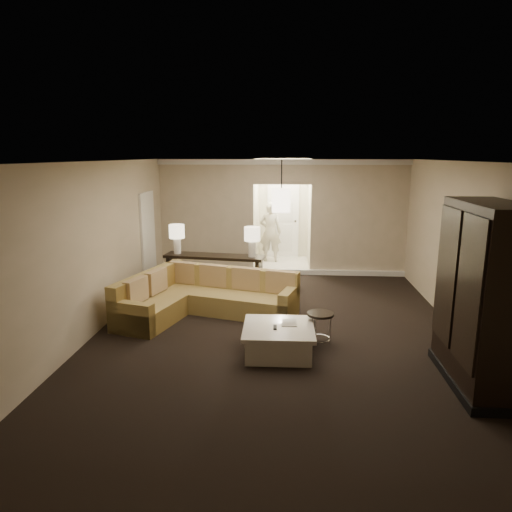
# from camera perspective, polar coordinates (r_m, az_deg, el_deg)

# --- Properties ---
(ground) EXTENTS (8.00, 8.00, 0.00)m
(ground) POSITION_cam_1_polar(r_m,az_deg,el_deg) (7.62, 2.62, -9.84)
(ground) COLOR black
(ground) RESTS_ON ground
(wall_back) EXTENTS (6.00, 0.04, 2.80)m
(wall_back) POSITION_cam_1_polar(r_m,az_deg,el_deg) (11.15, 3.27, 4.79)
(wall_back) COLOR beige
(wall_back) RESTS_ON ground
(wall_front) EXTENTS (6.00, 0.04, 2.80)m
(wall_front) POSITION_cam_1_polar(r_m,az_deg,el_deg) (3.40, 0.90, -13.68)
(wall_front) COLOR beige
(wall_front) RESTS_ON ground
(wall_left) EXTENTS (0.04, 8.00, 2.80)m
(wall_left) POSITION_cam_1_polar(r_m,az_deg,el_deg) (7.87, -19.68, 0.81)
(wall_left) COLOR beige
(wall_left) RESTS_ON ground
(wall_right) EXTENTS (0.04, 8.00, 2.80)m
(wall_right) POSITION_cam_1_polar(r_m,az_deg,el_deg) (7.74, 25.53, 0.12)
(wall_right) COLOR beige
(wall_right) RESTS_ON ground
(ceiling) EXTENTS (6.00, 8.00, 0.02)m
(ceiling) POSITION_cam_1_polar(r_m,az_deg,el_deg) (7.05, 2.85, 11.71)
(ceiling) COLOR white
(ceiling) RESTS_ON wall_back
(crown_molding) EXTENTS (6.00, 0.10, 0.12)m
(crown_molding) POSITION_cam_1_polar(r_m,az_deg,el_deg) (11.00, 3.35, 11.64)
(crown_molding) COLOR white
(crown_molding) RESTS_ON wall_back
(baseboard) EXTENTS (6.00, 0.10, 0.12)m
(baseboard) POSITION_cam_1_polar(r_m,az_deg,el_deg) (11.36, 3.18, -1.95)
(baseboard) COLOR white
(baseboard) RESTS_ON ground
(side_door) EXTENTS (0.05, 0.90, 2.10)m
(side_door) POSITION_cam_1_polar(r_m,az_deg,el_deg) (10.50, -13.31, 2.06)
(side_door) COLOR white
(side_door) RESTS_ON ground
(foyer) EXTENTS (1.44, 2.02, 2.80)m
(foyer) POSITION_cam_1_polar(r_m,az_deg,el_deg) (12.49, 3.37, 5.17)
(foyer) COLOR white
(foyer) RESTS_ON ground
(sectional_sofa) EXTENTS (3.20, 2.32, 0.82)m
(sectional_sofa) POSITION_cam_1_polar(r_m,az_deg,el_deg) (8.51, -6.85, -5.16)
(sectional_sofa) COLOR brown
(sectional_sofa) RESTS_ON ground
(coffee_table) EXTENTS (1.07, 1.07, 0.44)m
(coffee_table) POSITION_cam_1_polar(r_m,az_deg,el_deg) (6.90, 2.83, -10.38)
(coffee_table) COLOR beige
(coffee_table) RESTS_ON ground
(console_table) EXTENTS (2.17, 0.74, 0.82)m
(console_table) POSITION_cam_1_polar(r_m,az_deg,el_deg) (9.78, -5.20, -1.78)
(console_table) COLOR black
(console_table) RESTS_ON ground
(armoire) EXTENTS (0.70, 1.63, 2.35)m
(armoire) POSITION_cam_1_polar(r_m,az_deg,el_deg) (6.36, 26.43, -5.00)
(armoire) COLOR black
(armoire) RESTS_ON ground
(drink_table) EXTENTS (0.41, 0.41, 0.51)m
(drink_table) POSITION_cam_1_polar(r_m,az_deg,el_deg) (7.21, 8.03, -8.15)
(drink_table) COLOR black
(drink_table) RESTS_ON ground
(table_lamp_left) EXTENTS (0.33, 0.33, 0.63)m
(table_lamp_left) POSITION_cam_1_polar(r_m,az_deg,el_deg) (9.88, -9.87, 2.69)
(table_lamp_left) COLOR white
(table_lamp_left) RESTS_ON console_table
(table_lamp_right) EXTENTS (0.33, 0.33, 0.63)m
(table_lamp_right) POSITION_cam_1_polar(r_m,az_deg,el_deg) (9.42, -0.49, 2.39)
(table_lamp_right) COLOR white
(table_lamp_right) RESTS_ON console_table
(pendant_light) EXTENTS (0.38, 0.38, 1.09)m
(pendant_light) POSITION_cam_1_polar(r_m,az_deg,el_deg) (9.79, 3.18, 6.98)
(pendant_light) COLOR black
(pendant_light) RESTS_ON ceiling
(person) EXTENTS (0.70, 0.51, 1.82)m
(person) POSITION_cam_1_polar(r_m,az_deg,el_deg) (12.53, 1.81, 3.41)
(person) COLOR beige
(person) RESTS_ON ground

